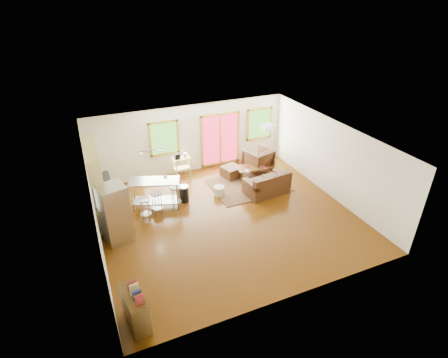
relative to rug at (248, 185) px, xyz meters
name	(u,v)px	position (x,y,z in m)	size (l,w,h in m)	color
floor	(228,217)	(-1.48, -1.52, -0.02)	(7.50, 7.00, 0.02)	#3D2004
ceiling	(228,139)	(-1.48, -1.52, 2.60)	(7.50, 7.00, 0.02)	white
back_wall	(190,139)	(-1.48, 1.99, 1.29)	(7.50, 0.02, 2.60)	silver
left_wall	(94,209)	(-5.24, -1.52, 1.29)	(0.02, 7.00, 2.60)	silver
right_wall	(332,159)	(2.28, -1.52, 1.29)	(0.02, 7.00, 2.60)	silver
front_wall	(295,254)	(-1.48, -5.03, 1.29)	(7.50, 0.02, 2.60)	silver
window_left	(164,138)	(-2.48, 1.94, 1.49)	(1.10, 0.05, 1.30)	#29561A
french_doors	(220,139)	(-0.28, 1.94, 1.09)	(1.60, 0.05, 2.10)	#B21F37
window_right	(259,124)	(1.42, 1.94, 1.49)	(1.10, 0.05, 1.30)	#29561A
rug	(248,185)	(0.00, 0.00, 0.00)	(2.63, 2.02, 0.03)	#3E5431
loveseat	(267,185)	(0.35, -0.74, 0.30)	(1.58, 1.01, 0.80)	#311B0D
coffee_table	(251,168)	(0.37, 0.54, 0.35)	(1.12, 0.74, 0.42)	#3D2A0D
armchair	(258,159)	(0.89, 0.97, 0.47)	(0.94, 0.88, 0.97)	#311B0D
ottoman	(231,172)	(-0.29, 0.84, 0.20)	(0.63, 0.63, 0.42)	#311B0D
pouf	(219,191)	(-1.22, -0.20, 0.15)	(0.37, 0.37, 0.32)	beige
vase	(248,170)	(0.06, 0.18, 0.51)	(0.26, 0.26, 0.33)	silver
book	(261,165)	(0.67, 0.29, 0.54)	(0.23, 0.03, 0.31)	maroon
cabinets	(100,188)	(-4.96, 0.18, 0.91)	(0.64, 2.24, 2.30)	#D9C76E
refrigerator	(115,214)	(-4.74, -1.30, 0.85)	(0.83, 0.82, 1.73)	#B7BABC
island	(155,189)	(-3.37, -0.09, 0.67)	(1.68, 1.11, 0.99)	#B7BABC
cup	(165,176)	(-2.99, 0.00, 1.00)	(0.12, 0.09, 0.12)	white
bar_stool_a	(145,205)	(-3.83, -0.67, 0.55)	(0.46, 0.46, 0.75)	#B7BABC
bar_stool_b	(156,198)	(-3.43, -0.49, 0.57)	(0.45, 0.45, 0.78)	#B7BABC
bar_stool_c	(176,192)	(-2.78, -0.36, 0.56)	(0.36, 0.36, 0.77)	#B7BABC
trash_can	(184,194)	(-2.43, -0.11, 0.28)	(0.38, 0.38, 0.58)	black
kitchen_cart	(181,161)	(-1.99, 1.62, 0.64)	(0.65, 0.44, 0.96)	#D9C76E
bookshelf	(135,308)	(-4.82, -4.33, 0.41)	(0.48, 0.96, 1.09)	#3D2A0D
ceiling_flush	(268,127)	(0.12, -0.92, 2.52)	(0.35, 0.35, 0.12)	white
pendant_light	(150,153)	(-3.38, -0.02, 1.88)	(0.80, 0.18, 0.79)	gray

